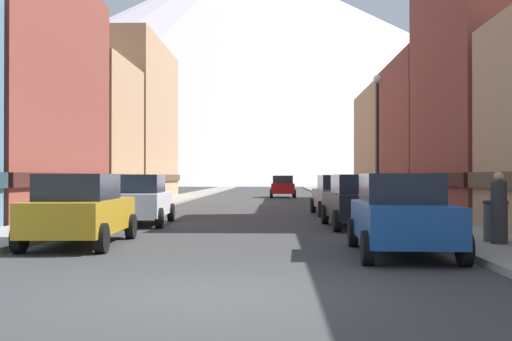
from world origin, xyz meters
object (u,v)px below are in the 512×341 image
at_px(car_right_0, 401,214).
at_px(car_right_2, 338,195).
at_px(car_right_1, 358,201).
at_px(potted_plant_0, 92,202).
at_px(streetlamp_right, 378,123).
at_px(car_left_0, 80,209).
at_px(trash_bin_right, 496,221).
at_px(car_driving_0, 283,186).
at_px(potted_plant_1, 90,201).
at_px(pedestrian_1, 150,190).
at_px(pedestrian_2, 499,210).
at_px(car_left_1, 139,199).
at_px(pedestrian_0, 133,192).

bearing_deg(car_right_0, car_right_2, 90.00).
height_order(car_right_1, potted_plant_0, car_right_1).
bearing_deg(streetlamp_right, car_right_0, -96.87).
xyz_separation_m(car_left_0, trash_bin_right, (10.15, -0.13, -0.26)).
height_order(car_driving_0, potted_plant_1, car_driving_0).
xyz_separation_m(car_right_1, pedestrian_1, (-10.05, 15.19, 0.05)).
xyz_separation_m(car_right_1, pedestrian_2, (2.45, -6.32, 0.03)).
bearing_deg(car_right_0, car_left_1, 132.21).
bearing_deg(car_driving_0, car_right_0, -86.64).
xyz_separation_m(potted_plant_0, potted_plant_1, (0.00, -0.34, 0.08)).
height_order(car_left_1, car_right_0, same).
xyz_separation_m(car_right_2, pedestrian_2, (2.45, -13.35, 0.03)).
distance_m(car_right_0, pedestrian_0, 20.70).
distance_m(potted_plant_1, pedestrian_0, 4.99).
relative_size(car_right_1, trash_bin_right, 4.55).
distance_m(potted_plant_1, pedestrian_1, 9.34).
distance_m(car_right_0, car_right_2, 14.32).
distance_m(car_right_2, pedestrian_0, 10.74).
relative_size(car_driving_0, pedestrian_1, 2.56).
relative_size(car_right_1, potted_plant_0, 5.21).
bearing_deg(trash_bin_right, car_driving_0, 97.50).
height_order(car_right_2, pedestrian_2, pedestrian_2).
relative_size(car_left_0, pedestrian_1, 2.60).
bearing_deg(car_right_0, car_left_0, 168.07).
relative_size(car_left_1, car_driving_0, 1.02).
height_order(potted_plant_1, pedestrian_2, pedestrian_2).
xyz_separation_m(pedestrian_1, pedestrian_2, (12.50, -21.51, -0.02)).
bearing_deg(trash_bin_right, car_left_0, 179.26).
relative_size(car_right_1, potted_plant_1, 4.62).
relative_size(pedestrian_1, streetlamp_right, 0.29).
bearing_deg(car_driving_0, streetlamp_right, -81.36).
bearing_deg(pedestrian_0, streetlamp_right, -24.37).
distance_m(car_right_2, pedestrian_1, 12.95).
bearing_deg(pedestrian_2, car_right_2, 100.39).
bearing_deg(streetlamp_right, car_driving_0, 98.64).
distance_m(car_left_1, pedestrian_1, 14.31).
bearing_deg(car_driving_0, trash_bin_right, -82.50).
bearing_deg(potted_plant_1, streetlamp_right, -1.51).
bearing_deg(potted_plant_1, potted_plant_0, 90.00).
bearing_deg(car_left_1, car_right_0, -47.79).
height_order(car_right_1, streetlamp_right, streetlamp_right).
height_order(car_right_2, pedestrian_1, pedestrian_1).
bearing_deg(pedestrian_1, car_right_1, -56.50).
xyz_separation_m(car_left_0, car_right_1, (7.60, 5.68, 0.00)).
bearing_deg(car_driving_0, potted_plant_1, -109.44).
bearing_deg(pedestrian_2, car_right_1, 111.16).
bearing_deg(car_driving_0, car_left_0, -98.55).
distance_m(car_right_2, trash_bin_right, 13.10).
bearing_deg(pedestrian_2, pedestrian_1, 120.16).
bearing_deg(car_right_2, streetlamp_right, -43.59).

